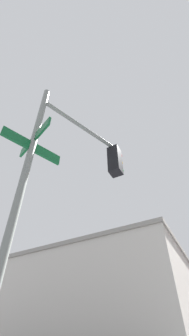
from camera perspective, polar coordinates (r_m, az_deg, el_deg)
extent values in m
cylinder|color=slate|center=(3.43, -18.27, -6.37)|extent=(0.12, 0.12, 5.59)
cylinder|color=slate|center=(5.42, -3.07, 10.19)|extent=(0.82, 1.96, 0.09)
cube|color=black|center=(5.56, 5.13, 1.81)|extent=(0.28, 0.28, 0.80)
sphere|color=red|center=(5.81, 6.04, 2.93)|extent=(0.18, 0.18, 0.18)
sphere|color=orange|center=(5.64, 6.22, 1.13)|extent=(0.18, 0.18, 0.18)
sphere|color=green|center=(5.48, 6.41, -0.79)|extent=(0.18, 0.18, 0.18)
cube|color=#0F5128|center=(4.06, -15.31, 5.19)|extent=(0.43, 1.04, 0.20)
cube|color=#0F5128|center=(4.22, -14.78, 7.24)|extent=(0.95, 0.39, 0.20)
cube|color=#BCB7AD|center=(28.92, 4.15, -33.89)|extent=(18.14, 18.47, 9.62)
cube|color=gray|center=(30.00, 3.64, -24.38)|extent=(18.44, 18.77, 0.40)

